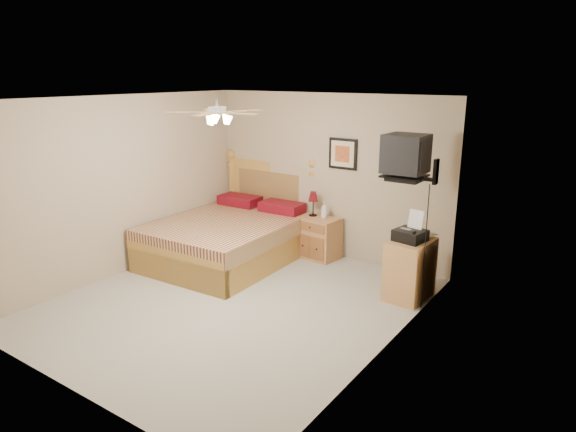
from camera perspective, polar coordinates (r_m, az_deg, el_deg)
name	(u,v)px	position (r m, az deg, el deg)	size (l,w,h in m)	color
floor	(235,303)	(6.56, -5.92, -9.55)	(4.50, 4.50, 0.00)	#A19C91
ceiling	(229,99)	(5.95, -6.61, 12.82)	(4.00, 4.50, 0.04)	white
wall_back	(327,176)	(7.93, 4.39, 4.45)	(4.00, 0.04, 2.50)	tan
wall_front	(58,262)	(4.74, -24.24, -4.64)	(4.00, 0.04, 2.50)	tan
wall_left	(123,186)	(7.56, -17.86, 3.19)	(0.04, 4.50, 2.50)	tan
wall_right	(388,235)	(5.11, 11.10, -2.12)	(0.04, 4.50, 2.50)	tan
bed	(227,213)	(7.76, -6.78, 0.39)	(1.78, 2.34, 1.51)	#B88639
nightstand	(319,238)	(7.95, 3.45, -2.42)	(0.59, 0.44, 0.64)	#B27A44
table_lamp	(313,204)	(7.92, 2.81, 1.37)	(0.21, 0.21, 0.38)	#570910
lotion_bottle	(324,210)	(7.83, 4.06, 0.68)	(0.10, 0.10, 0.25)	white
framed_picture	(343,154)	(7.72, 6.12, 6.89)	(0.46, 0.04, 0.46)	black
dresser	(410,269)	(6.70, 13.39, -5.77)	(0.45, 0.65, 0.77)	#BE7543
fax_machine	(411,226)	(6.50, 13.48, -1.14)	(0.35, 0.37, 0.37)	black
magazine_lower	(414,235)	(6.75, 13.83, -2.09)	(0.18, 0.24, 0.02)	#BAAC90
magazine_upper	(416,234)	(6.76, 14.07, -1.90)	(0.22, 0.30, 0.02)	gray
wall_tv	(418,158)	(6.29, 14.21, 6.27)	(0.56, 0.46, 0.58)	black
ceiling_fan	(217,112)	(5.81, -7.88, 11.33)	(1.14, 1.14, 0.28)	silver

